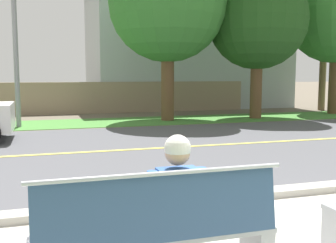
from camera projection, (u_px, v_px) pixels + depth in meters
ground_plane at (132, 139)px, 10.96m from camera, size 140.00×140.00×0.00m
curb_edge at (218, 198)px, 5.59m from camera, size 44.00×0.30×0.11m
street_asphalt at (145, 149)px, 9.54m from camera, size 52.00×8.00×0.01m
road_centre_line at (145, 149)px, 9.54m from camera, size 48.00×0.14×0.01m
far_verge_grass at (109, 122)px, 14.80m from camera, size 48.00×2.80×0.02m
bench_left at (158, 233)px, 3.31m from camera, size 2.04×0.48×1.01m
seated_person_blue at (174, 199)px, 3.50m from camera, size 0.52×0.68×1.25m
streetlamp at (14, 9)px, 13.28m from camera, size 0.24×2.10×6.71m
shade_tree_left at (262, 12)px, 15.69m from camera, size 3.85×3.85×6.36m
garden_wall at (109, 97)px, 18.44m from camera, size 13.00×0.36×1.40m
house_across_street at (184, 42)px, 22.52m from camera, size 10.92×6.91×6.90m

